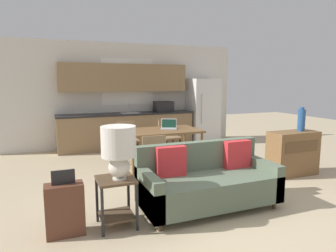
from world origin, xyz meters
TOP-DOWN VIEW (x-y plane):
  - ground_plane at (0.00, 0.00)m, footprint 20.00×20.00m
  - wall_back at (0.00, 4.63)m, footprint 6.40×0.07m
  - kitchen_counter at (0.02, 4.33)m, footprint 3.48×0.65m
  - refrigerator at (2.18, 4.23)m, footprint 0.79×0.73m
  - dining_table at (0.21, 2.31)m, footprint 1.52×0.92m
  - couch at (0.08, 0.23)m, footprint 1.85×0.80m
  - side_table at (-1.18, 0.14)m, footprint 0.43×0.43m
  - table_lamp at (-1.15, 0.10)m, footprint 0.40×0.40m
  - credenza at (2.26, 0.91)m, footprint 0.91×0.42m
  - vase at (2.43, 0.92)m, footprint 0.13×0.13m
  - dining_chair_near_left at (-0.28, 1.47)m, footprint 0.44×0.44m
  - dining_chair_far_right at (0.69, 3.12)m, footprint 0.46×0.46m
  - dining_chair_far_left at (-0.28, 3.15)m, footprint 0.43×0.43m
  - laptop at (0.40, 2.39)m, footprint 0.40×0.36m
  - suitcase at (-1.76, 0.14)m, footprint 0.42×0.22m

SIDE VIEW (x-z plane):
  - ground_plane at x=0.00m, z-range 0.00..0.00m
  - suitcase at x=-1.76m, z-range -0.07..0.68m
  - couch at x=0.08m, z-range -0.08..0.78m
  - side_table at x=-1.18m, z-range 0.10..0.69m
  - credenza at x=2.26m, z-range 0.00..0.81m
  - dining_chair_near_left at x=-0.28m, z-range 0.06..0.88m
  - dining_chair_far_right at x=0.69m, z-range 0.06..0.88m
  - dining_chair_far_left at x=-0.28m, z-range 0.06..0.88m
  - dining_table at x=0.21m, z-range 0.31..1.06m
  - laptop at x=0.40m, z-range 0.70..0.90m
  - kitchen_counter at x=0.02m, z-range -0.23..1.92m
  - refrigerator at x=2.18m, z-range 0.00..1.78m
  - table_lamp at x=-1.15m, z-range 0.66..1.28m
  - vase at x=2.43m, z-range 0.79..1.23m
  - wall_back at x=0.00m, z-range 0.01..2.71m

